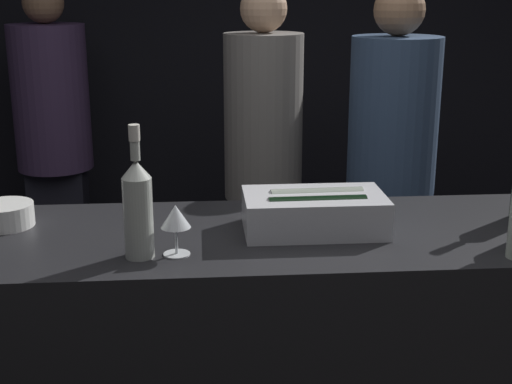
% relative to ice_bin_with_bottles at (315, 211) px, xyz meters
% --- Properties ---
extents(wall_back_chalkboard, '(6.40, 0.06, 2.80)m').
position_rel_ice_bin_with_bottles_xyz_m(wall_back_chalkboard, '(-0.18, 2.38, 0.28)').
color(wall_back_chalkboard, black).
rests_on(wall_back_chalkboard, ground_plane).
extents(bar_counter, '(2.13, 0.69, 1.06)m').
position_rel_ice_bin_with_bottles_xyz_m(bar_counter, '(-0.18, -0.00, -0.59)').
color(bar_counter, black).
rests_on(bar_counter, ground_plane).
extents(ice_bin_with_bottles, '(0.43, 0.26, 0.12)m').
position_rel_ice_bin_with_bottles_xyz_m(ice_bin_with_bottles, '(0.00, 0.00, 0.00)').
color(ice_bin_with_bottles, silver).
rests_on(ice_bin_with_bottles, bar_counter).
extents(bowl_white, '(0.18, 0.18, 0.07)m').
position_rel_ice_bin_with_bottles_xyz_m(bowl_white, '(-0.97, 0.12, -0.03)').
color(bowl_white, white).
rests_on(bowl_white, bar_counter).
extents(wine_glass, '(0.09, 0.09, 0.15)m').
position_rel_ice_bin_with_bottles_xyz_m(wine_glass, '(-0.42, -0.18, 0.05)').
color(wine_glass, silver).
rests_on(wine_glass, bar_counter).
extents(white_wine_bottle, '(0.08, 0.08, 0.38)m').
position_rel_ice_bin_with_bottles_xyz_m(white_wine_bottle, '(-0.53, -0.18, 0.09)').
color(white_wine_bottle, '#B2B7AD').
rests_on(white_wine_bottle, bar_counter).
extents(person_in_hoodie, '(0.36, 0.36, 1.80)m').
position_rel_ice_bin_with_bottles_xyz_m(person_in_hoodie, '(-0.06, 1.13, -0.11)').
color(person_in_hoodie, black).
rests_on(person_in_hoodie, ground_plane).
extents(person_blond_tee, '(0.38, 0.38, 1.80)m').
position_rel_ice_bin_with_bottles_xyz_m(person_blond_tee, '(0.47, 0.85, -0.12)').
color(person_blond_tee, black).
rests_on(person_blond_tee, ground_plane).
extents(person_grey_polo, '(0.40, 0.40, 1.81)m').
position_rel_ice_bin_with_bottles_xyz_m(person_grey_polo, '(-1.13, 1.74, -0.11)').
color(person_grey_polo, black).
rests_on(person_grey_polo, ground_plane).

